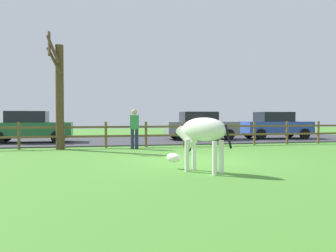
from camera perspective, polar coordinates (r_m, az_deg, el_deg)
The scene contains 10 objects.
ground_plane at distance 10.86m, azimuth 4.26°, elevation -5.53°, with size 60.00×60.00×0.00m, color #47842D.
parking_asphalt at distance 19.88m, azimuth -4.00°, elevation -2.27°, with size 28.00×7.40×0.05m, color #38383D.
paddock_fence at distance 15.51m, azimuth -3.57°, elevation -1.06°, with size 20.89×0.11×1.12m.
bare_tree at distance 15.04m, azimuth -17.15°, elevation 5.13°, with size 0.69×0.92×4.83m.
zebra at distance 8.47m, azimuth 5.33°, elevation -1.23°, with size 1.31×1.66×1.41m.
crow_on_grass at distance 12.75m, azimuth 3.33°, elevation -3.92°, with size 0.21×0.10×0.20m.
parked_car_grey at distance 20.03m, azimuth 5.23°, elevation 0.10°, with size 4.09×2.07×1.56m.
parked_car_green at distance 18.98m, azimuth -21.34°, elevation -0.07°, with size 4.05×1.98×1.56m.
parked_car_blue at distance 21.81m, azimuth 16.89°, elevation 0.15°, with size 4.08×2.04×1.56m.
visitor_near_fence at distance 14.60m, azimuth -5.42°, elevation -0.17°, with size 0.39×0.28×1.64m.
Camera 1 is at (-3.31, -10.26, 1.33)m, focal length 37.87 mm.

